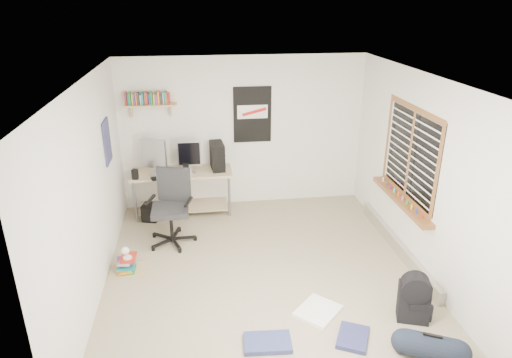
{
  "coord_description": "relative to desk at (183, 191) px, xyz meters",
  "views": [
    {
      "loc": [
        -0.76,
        -4.98,
        3.36
      ],
      "look_at": [
        -0.03,
        0.44,
        1.15
      ],
      "focal_mm": 32.0,
      "sensor_mm": 36.0,
      "label": 1
    }
  ],
  "objects": [
    {
      "name": "floor",
      "position": [
        1.04,
        -2.0,
        -0.37
      ],
      "size": [
        4.0,
        4.5,
        0.01
      ],
      "primitive_type": "cube",
      "color": "gray",
      "rests_on": "ground"
    },
    {
      "name": "ceiling",
      "position": [
        1.04,
        -2.0,
        2.14
      ],
      "size": [
        4.0,
        4.5,
        0.01
      ],
      "primitive_type": "cube",
      "color": "white",
      "rests_on": "ground"
    },
    {
      "name": "back_wall",
      "position": [
        1.04,
        0.25,
        0.89
      ],
      "size": [
        4.0,
        0.01,
        2.5
      ],
      "primitive_type": "cube",
      "color": "silver",
      "rests_on": "ground"
    },
    {
      "name": "left_wall",
      "position": [
        -0.97,
        -2.0,
        0.89
      ],
      "size": [
        0.01,
        4.5,
        2.5
      ],
      "primitive_type": "cube",
      "color": "silver",
      "rests_on": "ground"
    },
    {
      "name": "right_wall",
      "position": [
        3.04,
        -2.0,
        0.89
      ],
      "size": [
        0.01,
        4.5,
        2.5
      ],
      "primitive_type": "cube",
      "color": "silver",
      "rests_on": "ground"
    },
    {
      "name": "desk",
      "position": [
        0.0,
        0.0,
        0.0
      ],
      "size": [
        1.69,
        0.95,
        0.73
      ],
      "primitive_type": "cube",
      "rotation": [
        0.0,
        0.0,
        0.17
      ],
      "color": "#CAAF8C",
      "rests_on": "floor"
    },
    {
      "name": "monitor_left",
      "position": [
        -0.41,
        -0.15,
        0.6
      ],
      "size": [
        0.43,
        0.29,
        0.48
      ],
      "primitive_type": "cube",
      "rotation": [
        0.0,
        0.0,
        -0.48
      ],
      "color": "#B7B8BC",
      "rests_on": "desk"
    },
    {
      "name": "monitor_right",
      "position": [
        0.14,
        -0.12,
        0.57
      ],
      "size": [
        0.37,
        0.1,
        0.41
      ],
      "primitive_type": "cube",
      "rotation": [
        0.0,
        0.0,
        -0.02
      ],
      "color": "#949499",
      "rests_on": "desk"
    },
    {
      "name": "pc_tower",
      "position": [
        0.58,
        0.0,
        0.58
      ],
      "size": [
        0.24,
        0.43,
        0.44
      ],
      "primitive_type": "cube",
      "rotation": [
        0.0,
        0.0,
        0.09
      ],
      "color": "black",
      "rests_on": "desk"
    },
    {
      "name": "keyboard",
      "position": [
        -0.28,
        -0.29,
        0.37
      ],
      "size": [
        0.4,
        0.25,
        0.02
      ],
      "primitive_type": "cube",
      "rotation": [
        0.0,
        0.0,
        0.34
      ],
      "color": "black",
      "rests_on": "desk"
    },
    {
      "name": "speaker_left",
      "position": [
        -0.7,
        -0.29,
        0.44
      ],
      "size": [
        0.1,
        0.1,
        0.16
      ],
      "primitive_type": "cube",
      "rotation": [
        0.0,
        0.0,
        -0.34
      ],
      "color": "black",
      "rests_on": "desk"
    },
    {
      "name": "speaker_right",
      "position": [
        0.08,
        -0.12,
        0.45
      ],
      "size": [
        0.1,
        0.1,
        0.18
      ],
      "primitive_type": "cube",
      "rotation": [
        0.0,
        0.0,
        -0.15
      ],
      "color": "black",
      "rests_on": "desk"
    },
    {
      "name": "office_chair",
      "position": [
        -0.16,
        -1.02,
        0.13
      ],
      "size": [
        0.88,
        0.88,
        1.09
      ],
      "primitive_type": "cube",
      "rotation": [
        0.0,
        0.0,
        -0.28
      ],
      "color": "#252528",
      "rests_on": "floor"
    },
    {
      "name": "wall_shelf",
      "position": [
        -0.41,
        0.14,
        1.42
      ],
      "size": [
        0.8,
        0.22,
        0.24
      ],
      "primitive_type": "cube",
      "color": "tan",
      "rests_on": "back_wall"
    },
    {
      "name": "poster_back_wall",
      "position": [
        1.19,
        0.23,
        1.19
      ],
      "size": [
        0.62,
        0.03,
        0.92
      ],
      "primitive_type": "cube",
      "color": "black",
      "rests_on": "back_wall"
    },
    {
      "name": "poster_left_wall",
      "position": [
        -0.95,
        -0.8,
        1.14
      ],
      "size": [
        0.02,
        0.42,
        0.6
      ],
      "primitive_type": "cube",
      "color": "navy",
      "rests_on": "left_wall"
    },
    {
      "name": "window",
      "position": [
        2.99,
        -1.7,
        1.08
      ],
      "size": [
        0.1,
        1.5,
        1.26
      ],
      "primitive_type": "cube",
      "color": "brown",
      "rests_on": "right_wall"
    },
    {
      "name": "baseboard_heater",
      "position": [
        2.99,
        -1.7,
        -0.28
      ],
      "size": [
        0.08,
        2.5,
        0.18
      ],
      "primitive_type": "cube",
      "color": "#B7B2A8",
      "rests_on": "floor"
    },
    {
      "name": "backpack",
      "position": [
        2.56,
        -3.08,
        -0.16
      ],
      "size": [
        0.4,
        0.36,
        0.45
      ],
      "primitive_type": "cube",
      "rotation": [
        0.0,
        0.0,
        -0.33
      ],
      "color": "black",
      "rests_on": "floor"
    },
    {
      "name": "duffel_bag",
      "position": [
        2.46,
        -3.69,
        -0.22
      ],
      "size": [
        0.35,
        0.35,
        0.51
      ],
      "primitive_type": "cylinder",
      "rotation": [
        0.0,
        0.0,
        -0.46
      ],
      "color": "black",
      "rests_on": "floor"
    },
    {
      "name": "tshirt",
      "position": [
        1.54,
        -2.87,
        -0.34
      ],
      "size": [
        0.62,
        0.62,
        0.04
      ],
      "primitive_type": "cube",
      "rotation": [
        0.0,
        0.0,
        0.8
      ],
      "color": "white",
      "rests_on": "floor"
    },
    {
      "name": "jeans_a",
      "position": [
        0.89,
        -3.3,
        -0.33
      ],
      "size": [
        0.51,
        0.34,
        0.05
      ],
      "primitive_type": "cube",
      "rotation": [
        0.0,
        0.0,
        -0.06
      ],
      "color": "navy",
      "rests_on": "floor"
    },
    {
      "name": "jeans_b",
      "position": [
        1.79,
        -3.34,
        -0.34
      ],
      "size": [
        0.45,
        0.5,
        0.05
      ],
      "primitive_type": "cube",
      "rotation": [
        0.0,
        0.0,
        1.11
      ],
      "color": "navy",
      "rests_on": "floor"
    },
    {
      "name": "book_stack",
      "position": [
        -0.71,
        -1.7,
        -0.21
      ],
      "size": [
        0.59,
        0.54,
        0.32
      ],
      "primitive_type": "cube",
      "rotation": [
        0.0,
        0.0,
        0.41
      ],
      "color": "brown",
      "rests_on": "floor"
    },
    {
      "name": "desk_lamp",
      "position": [
        -0.69,
        -1.72,
        0.02
      ],
      "size": [
        0.11,
        0.19,
        0.19
      ],
      "primitive_type": "cube",
      "rotation": [
        0.0,
        0.0,
        0.01
      ],
      "color": "silver",
      "rests_on": "book_stack"
    },
    {
      "name": "subwoofer",
      "position": [
        -0.52,
        -0.26,
        -0.22
      ],
      "size": [
        0.29,
        0.29,
        0.27
      ],
      "primitive_type": "cube",
      "rotation": [
        0.0,
        0.0,
        -0.26
      ],
      "color": "black",
      "rests_on": "floor"
    }
  ]
}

